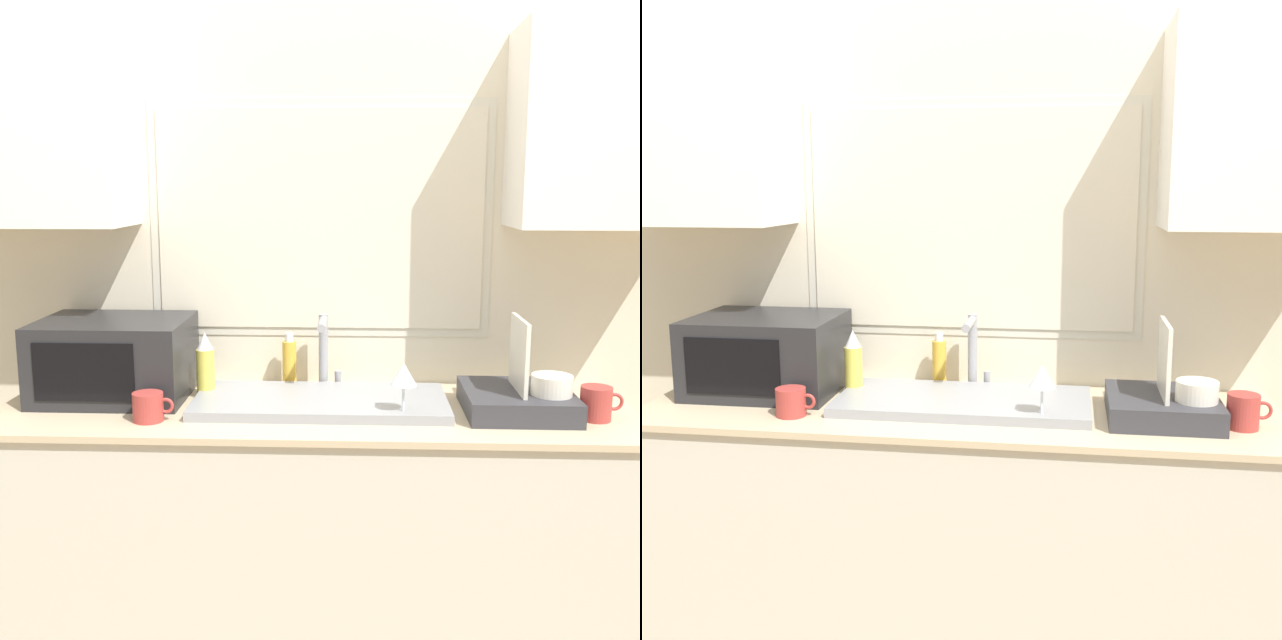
{
  "view_description": "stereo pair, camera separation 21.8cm",
  "coord_description": "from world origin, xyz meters",
  "views": [
    {
      "loc": [
        0.12,
        -1.94,
        1.6
      ],
      "look_at": [
        0.02,
        0.27,
        1.19
      ],
      "focal_mm": 42.0,
      "sensor_mm": 36.0,
      "label": 1
    },
    {
      "loc": [
        0.34,
        -1.92,
        1.6
      ],
      "look_at": [
        0.02,
        0.27,
        1.19
      ],
      "focal_mm": 42.0,
      "sensor_mm": 36.0,
      "label": 2
    }
  ],
  "objects": [
    {
      "name": "spray_bottle",
      "position": [
        -0.36,
        0.38,
        1.02
      ],
      "size": [
        0.06,
        0.06,
        0.22
      ],
      "color": "#D8CC4C",
      "rests_on": "countertop"
    },
    {
      "name": "dish_rack",
      "position": [
        0.62,
        0.26,
        0.97
      ],
      "size": [
        0.32,
        0.33,
        0.29
      ],
      "color": "#333338",
      "rests_on": "countertop"
    },
    {
      "name": "wall_back",
      "position": [
        0.0,
        0.59,
        1.39
      ],
      "size": [
        6.0,
        0.38,
        2.6
      ],
      "color": "beige",
      "rests_on": "ground_plane"
    },
    {
      "name": "microwave",
      "position": [
        -0.66,
        0.38,
        1.04
      ],
      "size": [
        0.47,
        0.38,
        0.26
      ],
      "color": "#232326",
      "rests_on": "countertop"
    },
    {
      "name": "wine_glass",
      "position": [
        0.26,
        0.17,
        1.05
      ],
      "size": [
        0.08,
        0.08,
        0.17
      ],
      "color": "silver",
      "rests_on": "countertop"
    },
    {
      "name": "faucet",
      "position": [
        0.02,
        0.49,
        1.07
      ],
      "size": [
        0.08,
        0.18,
        0.25
      ],
      "color": "#99999E",
      "rests_on": "countertop"
    },
    {
      "name": "soap_bottle",
      "position": [
        -0.1,
        0.53,
        1.0
      ],
      "size": [
        0.05,
        0.05,
        0.19
      ],
      "color": "gold",
      "rests_on": "countertop"
    },
    {
      "name": "mug_by_rack",
      "position": [
        0.83,
        0.21,
        0.96
      ],
      "size": [
        0.13,
        0.09,
        0.1
      ],
      "color": "#A53833",
      "rests_on": "countertop"
    },
    {
      "name": "mug_near_sink",
      "position": [
        -0.48,
        0.13,
        0.96
      ],
      "size": [
        0.12,
        0.09,
        0.09
      ],
      "color": "#A53833",
      "rests_on": "countertop"
    },
    {
      "name": "sink_basin",
      "position": [
        0.02,
        0.3,
        0.93
      ],
      "size": [
        0.78,
        0.37,
        0.03
      ],
      "color": "gray",
      "rests_on": "countertop"
    },
    {
      "name": "countertop",
      "position": [
        0.0,
        0.3,
        0.46
      ],
      "size": [
        1.97,
        0.63,
        0.91
      ],
      "color": "beige",
      "rests_on": "ground_plane"
    }
  ]
}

